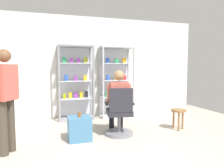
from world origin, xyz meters
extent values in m
plane|color=#B2A899|center=(0.00, 0.00, 0.00)|extent=(7.20, 7.20, 0.00)
cube|color=silver|center=(0.00, 3.00, 1.35)|extent=(6.00, 0.10, 2.70)
cylinder|color=gray|center=(-0.98, 2.50, 0.95)|extent=(0.05, 0.05, 1.90)
cylinder|color=gray|center=(-0.13, 2.50, 0.95)|extent=(0.05, 0.05, 1.90)
cylinder|color=gray|center=(-0.98, 2.90, 0.95)|extent=(0.05, 0.05, 1.90)
cylinder|color=gray|center=(-0.13, 2.90, 0.95)|extent=(0.05, 0.05, 1.90)
cube|color=gray|center=(-0.55, 2.70, 1.88)|extent=(0.90, 0.45, 0.04)
cube|color=gray|center=(-0.55, 2.70, 0.02)|extent=(0.90, 0.45, 0.04)
cube|color=silver|center=(-0.55, 2.92, 0.95)|extent=(0.84, 0.02, 1.80)
cube|color=silver|center=(-0.55, 2.70, 0.55)|extent=(0.82, 0.39, 0.02)
cube|color=#999919|center=(-0.84, 2.65, 0.62)|extent=(0.08, 0.05, 0.13)
cube|color=gold|center=(-0.69, 2.72, 0.63)|extent=(0.08, 0.04, 0.15)
cube|color=purple|center=(-0.55, 2.74, 0.63)|extent=(0.09, 0.04, 0.14)
cube|color=gold|center=(-0.41, 2.73, 0.63)|extent=(0.08, 0.05, 0.15)
cube|color=black|center=(-0.27, 2.74, 0.64)|extent=(0.08, 0.05, 0.16)
cube|color=silver|center=(-0.55, 2.70, 1.00)|extent=(0.82, 0.39, 0.02)
cube|color=#264CB2|center=(-0.79, 2.71, 1.09)|extent=(0.08, 0.05, 0.15)
cube|color=purple|center=(-0.55, 2.74, 1.07)|extent=(0.08, 0.05, 0.13)
cube|color=gold|center=(-0.31, 2.67, 1.08)|extent=(0.08, 0.04, 0.13)
cube|color=silver|center=(-0.55, 2.70, 1.45)|extent=(0.82, 0.39, 0.02)
cube|color=#268C4C|center=(-0.83, 2.73, 1.53)|extent=(0.09, 0.05, 0.14)
cube|color=purple|center=(-0.65, 2.73, 1.52)|extent=(0.08, 0.04, 0.13)
cube|color=purple|center=(-0.47, 2.75, 1.52)|extent=(0.08, 0.05, 0.12)
cube|color=#999919|center=(-0.28, 2.74, 1.54)|extent=(0.09, 0.04, 0.15)
cylinder|color=#B7B7BC|center=(0.13, 2.50, 0.95)|extent=(0.05, 0.05, 1.90)
cylinder|color=#B7B7BC|center=(0.98, 2.50, 0.95)|extent=(0.05, 0.05, 1.90)
cylinder|color=#B7B7BC|center=(0.13, 2.90, 0.95)|extent=(0.05, 0.05, 1.90)
cylinder|color=#B7B7BC|center=(0.98, 2.90, 0.95)|extent=(0.05, 0.05, 1.90)
cube|color=#B7B7BC|center=(0.55, 2.70, 1.88)|extent=(0.90, 0.45, 0.04)
cube|color=#B7B7BC|center=(0.55, 2.70, 0.02)|extent=(0.90, 0.45, 0.04)
cube|color=silver|center=(0.55, 2.92, 0.95)|extent=(0.84, 0.02, 1.80)
cube|color=silver|center=(0.55, 2.70, 0.55)|extent=(0.82, 0.39, 0.02)
cube|color=#268C4C|center=(0.27, 2.68, 0.63)|extent=(0.07, 0.04, 0.15)
cube|color=black|center=(0.41, 2.66, 0.63)|extent=(0.08, 0.05, 0.14)
cube|color=#264CB2|center=(0.55, 2.66, 0.62)|extent=(0.08, 0.05, 0.12)
cube|color=purple|center=(0.68, 2.72, 0.63)|extent=(0.09, 0.04, 0.14)
cube|color=gold|center=(0.84, 2.66, 0.62)|extent=(0.09, 0.04, 0.13)
cube|color=silver|center=(0.55, 2.70, 1.00)|extent=(0.82, 0.39, 0.02)
cube|color=#264CB2|center=(0.30, 2.69, 1.07)|extent=(0.08, 0.04, 0.13)
cube|color=gold|center=(0.54, 2.71, 1.08)|extent=(0.07, 0.03, 0.15)
cube|color=red|center=(0.78, 2.68, 1.07)|extent=(0.09, 0.05, 0.12)
cube|color=silver|center=(0.55, 2.70, 1.45)|extent=(0.82, 0.39, 0.02)
cube|color=#264CB2|center=(0.31, 2.75, 1.53)|extent=(0.09, 0.05, 0.14)
cube|color=#268C4C|center=(0.55, 2.69, 1.52)|extent=(0.09, 0.05, 0.12)
cube|color=gold|center=(0.78, 2.73, 1.54)|extent=(0.09, 0.04, 0.15)
cylinder|color=slate|center=(0.11, 1.21, 0.03)|extent=(0.56, 0.56, 0.06)
cylinder|color=slate|center=(0.11, 1.21, 0.24)|extent=(0.07, 0.07, 0.41)
cube|color=#26262D|center=(0.11, 1.21, 0.46)|extent=(0.55, 0.55, 0.10)
cube|color=#26262D|center=(0.08, 1.00, 0.73)|extent=(0.45, 0.15, 0.45)
cube|color=#26262D|center=(0.37, 1.17, 0.64)|extent=(0.09, 0.30, 0.04)
cube|color=#26262D|center=(-0.15, 1.25, 0.64)|extent=(0.09, 0.30, 0.04)
cylinder|color=black|center=(0.24, 1.39, 0.56)|extent=(0.20, 0.42, 0.14)
cylinder|color=black|center=(0.28, 1.59, 0.28)|extent=(0.11, 0.11, 0.56)
cylinder|color=black|center=(0.05, 1.42, 0.56)|extent=(0.20, 0.42, 0.14)
cylinder|color=black|center=(0.08, 1.62, 0.28)|extent=(0.11, 0.11, 0.56)
cube|color=#BF594C|center=(0.11, 1.21, 0.81)|extent=(0.39, 0.28, 0.50)
sphere|color=#99704C|center=(0.11, 1.21, 1.19)|extent=(0.20, 0.20, 0.20)
cylinder|color=#BF594C|center=(0.31, 1.18, 0.88)|extent=(0.09, 0.09, 0.28)
cylinder|color=#99704C|center=(0.34, 1.35, 0.66)|extent=(0.13, 0.31, 0.08)
cylinder|color=#BF594C|center=(-0.09, 1.24, 0.88)|extent=(0.09, 0.09, 0.28)
cylinder|color=#99704C|center=(-0.06, 1.42, 0.66)|extent=(0.13, 0.31, 0.08)
cube|color=teal|center=(-0.69, 1.14, 0.22)|extent=(0.41, 0.38, 0.44)
cylinder|color=brown|center=(-0.69, 1.13, 0.48)|extent=(0.06, 0.06, 0.09)
cylinder|color=#3F382D|center=(-1.82, 0.95, 0.42)|extent=(0.13, 0.13, 0.85)
cylinder|color=#BF594C|center=(-1.76, 1.07, 1.10)|extent=(0.09, 0.09, 0.55)
cylinder|color=#3F382D|center=(-1.90, 0.79, 0.42)|extent=(0.13, 0.13, 0.85)
cube|color=#BF594C|center=(-1.86, 0.87, 1.12)|extent=(0.36, 0.42, 0.55)
sphere|color=brown|center=(-1.86, 0.87, 1.53)|extent=(0.20, 0.20, 0.20)
cylinder|color=olive|center=(1.46, 1.16, 0.42)|extent=(0.32, 0.32, 0.04)
cylinder|color=olive|center=(1.57, 1.16, 0.20)|extent=(0.04, 0.04, 0.40)
cylinder|color=olive|center=(1.40, 1.25, 0.20)|extent=(0.04, 0.04, 0.40)
cylinder|color=olive|center=(1.40, 1.06, 0.20)|extent=(0.04, 0.04, 0.40)
camera|label=1|loc=(-1.22, -2.65, 1.36)|focal=33.33mm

